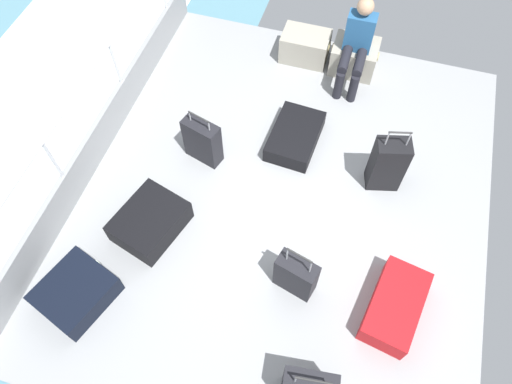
# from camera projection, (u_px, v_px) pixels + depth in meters

# --- Properties ---
(ground_plane) EXTENTS (4.40, 5.20, 0.06)m
(ground_plane) POSITION_uv_depth(u_px,v_px,m) (283.00, 197.00, 5.28)
(ground_plane) COLOR #939699
(gunwale_port) EXTENTS (0.06, 5.20, 0.45)m
(gunwale_port) POSITION_uv_depth(u_px,v_px,m) (100.00, 138.00, 5.39)
(gunwale_port) COLOR #939699
(gunwale_port) RESTS_ON ground_plane
(railing_port) EXTENTS (0.04, 4.20, 1.02)m
(railing_port) POSITION_uv_depth(u_px,v_px,m) (85.00, 105.00, 4.92)
(railing_port) COLOR silver
(railing_port) RESTS_ON ground_plane
(sea_wake) EXTENTS (12.00, 12.00, 0.01)m
(sea_wake) POSITION_uv_depth(u_px,v_px,m) (11.00, 140.00, 6.09)
(sea_wake) COLOR #598C9E
(sea_wake) RESTS_ON ground_plane
(cargo_crate_0) EXTENTS (0.65, 0.42, 0.38)m
(cargo_crate_0) POSITION_uv_depth(u_px,v_px,m) (305.00, 46.00, 6.22)
(cargo_crate_0) COLOR #9E9989
(cargo_crate_0) RESTS_ON ground_plane
(cargo_crate_1) EXTENTS (0.60, 0.47, 0.39)m
(cargo_crate_1) POSITION_uv_depth(u_px,v_px,m) (354.00, 57.00, 6.12)
(cargo_crate_1) COLOR #9E9989
(cargo_crate_1) RESTS_ON ground_plane
(passenger_seated) EXTENTS (0.34, 0.66, 1.09)m
(passenger_seated) POSITION_uv_depth(u_px,v_px,m) (357.00, 43.00, 5.70)
(passenger_seated) COLOR #26598C
(passenger_seated) RESTS_ON ground_plane
(suitcase_0) EXTENTS (0.45, 0.30, 0.70)m
(suitcase_0) POSITION_uv_depth(u_px,v_px,m) (203.00, 141.00, 5.29)
(suitcase_0) COLOR black
(suitcase_0) RESTS_ON ground_plane
(suitcase_1) EXTENTS (0.75, 0.85, 0.27)m
(suitcase_1) POSITION_uv_depth(u_px,v_px,m) (150.00, 222.00, 4.93)
(suitcase_1) COLOR black
(suitcase_1) RESTS_ON ground_plane
(suitcase_2) EXTENTS (0.77, 0.81, 0.25)m
(suitcase_2) POSITION_uv_depth(u_px,v_px,m) (76.00, 293.00, 4.54)
(suitcase_2) COLOR black
(suitcase_2) RESTS_ON ground_plane
(suitcase_4) EXTENTS (0.58, 0.88, 0.27)m
(suitcase_4) POSITION_uv_depth(u_px,v_px,m) (395.00, 306.00, 4.46)
(suitcase_4) COLOR red
(suitcase_4) RESTS_ON ground_plane
(suitcase_5) EXTENTS (0.43, 0.28, 0.72)m
(suitcase_5) POSITION_uv_depth(u_px,v_px,m) (296.00, 275.00, 4.49)
(suitcase_5) COLOR black
(suitcase_5) RESTS_ON ground_plane
(suitcase_6) EXTENTS (0.57, 0.82, 0.21)m
(suitcase_6) POSITION_uv_depth(u_px,v_px,m) (295.00, 136.00, 5.55)
(suitcase_6) COLOR black
(suitcase_6) RESTS_ON ground_plane
(suitcase_7) EXTENTS (0.40, 0.32, 0.89)m
(suitcase_7) POSITION_uv_depth(u_px,v_px,m) (388.00, 164.00, 5.05)
(suitcase_7) COLOR black
(suitcase_7) RESTS_ON ground_plane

